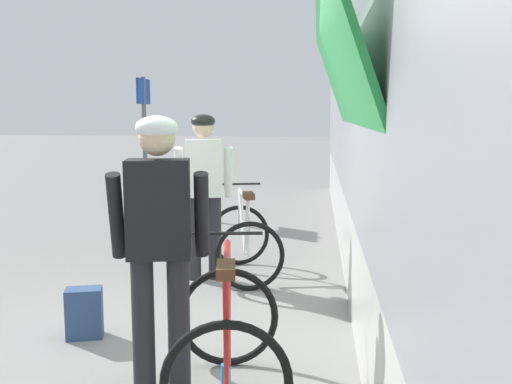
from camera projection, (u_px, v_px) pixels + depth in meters
The scene contains 8 objects.
ground_plane at pixel (173, 344), 4.50m from camera, with size 80.00×80.00×0.00m, color gray.
cyclist_near_in_dark at pixel (159, 232), 3.54m from camera, with size 0.65×0.38×1.76m.
cyclist_far_in_white at pixel (204, 182), 6.12m from camera, with size 0.65×0.39×1.76m.
bicycle_near_red at pixel (227, 339), 3.55m from camera, with size 0.86×1.16×0.99m.
bicycle_far_white at pixel (244, 241), 6.28m from camera, with size 0.94×1.21×0.99m.
backpack_on_platform at pixel (84, 313), 4.61m from camera, with size 0.28×0.18×0.40m, color navy.
water_bottle_near_the_bikes at pixel (226, 380), 3.67m from camera, with size 0.06×0.06×0.20m, color #338CCC.
platform_sign_post at pixel (144, 122), 10.26m from camera, with size 0.08×0.70×2.40m.
Camera 1 is at (1.09, -4.21, 1.78)m, focal length 40.74 mm.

